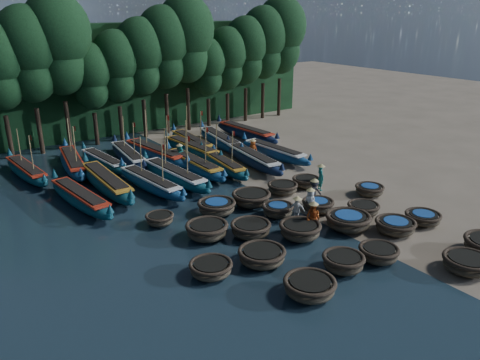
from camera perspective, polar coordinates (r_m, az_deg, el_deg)
ground at (r=28.39m, az=5.70°, el=-3.15°), size 120.00×120.00×0.00m
foliage_wall at (r=46.75m, az=-13.77°, el=11.97°), size 40.00×3.00×10.00m
coracle_3 at (r=23.65m, az=25.93°, el=-9.10°), size 2.49×2.49×0.75m
coracle_5 at (r=19.91m, az=8.49°, el=-12.74°), size 2.54×2.54×0.76m
coracle_6 at (r=21.87m, az=12.48°, el=-9.72°), size 2.13×2.13×0.79m
coracle_7 at (r=23.08m, az=16.55°, el=-8.53°), size 1.91×1.91×0.74m
coracle_8 at (r=26.11m, az=18.41°, el=-5.31°), size 2.48×2.48×0.71m
coracle_9 at (r=27.71m, az=21.40°, el=-4.29°), size 2.29×2.29×0.64m
coracle_10 at (r=21.10m, az=-3.57°, el=-10.67°), size 1.97×1.97×0.65m
coracle_11 at (r=21.94m, az=2.68°, el=-9.20°), size 2.37×2.37×0.75m
coracle_12 at (r=24.37m, az=7.34°, el=-6.06°), size 2.21×2.21×0.84m
coracle_13 at (r=25.83m, az=13.04°, el=-4.85°), size 3.00×3.00×0.85m
coracle_14 at (r=27.81m, az=14.81°, el=-3.38°), size 1.94×1.94×0.69m
coracle_15 at (r=24.23m, az=-4.06°, el=-6.09°), size 2.53×2.53×0.85m
coracle_16 at (r=24.40m, az=1.32°, el=-5.95°), size 2.54×2.54×0.78m
coracle_17 at (r=26.75m, az=4.63°, el=-3.61°), size 1.87×1.87×0.74m
coracle_18 at (r=27.64m, az=9.49°, el=-3.04°), size 2.12×2.12×0.74m
coracle_19 at (r=30.82m, az=15.51°, el=-1.14°), size 2.26×2.26×0.66m
coracle_20 at (r=26.07m, az=-9.77°, el=-4.68°), size 1.69×1.69×0.63m
coracle_21 at (r=26.99m, az=-2.87°, el=-3.27°), size 2.41×2.41×0.80m
coracle_22 at (r=28.13m, az=1.39°, el=-2.21°), size 2.63×2.63×0.84m
coracle_23 at (r=30.10m, az=5.22°, el=-0.94°), size 2.00×2.00×0.69m
coracle_24 at (r=31.34m, az=8.05°, el=-0.19°), size 2.02×2.02×0.69m
long_boat_1 at (r=29.61m, az=-18.90°, el=-2.04°), size 2.28×8.07×1.43m
long_boat_2 at (r=31.60m, az=-16.00°, el=-0.23°), size 1.74×9.00×1.58m
long_boat_3 at (r=31.01m, az=-10.88°, el=-0.31°), size 2.16×7.92×3.38m
long_boat_4 at (r=32.05m, az=-8.00°, el=0.60°), size 2.06×8.37×3.56m
long_boat_5 at (r=34.12m, az=-5.65°, el=1.92°), size 1.53×8.46×3.59m
long_boat_6 at (r=34.24m, az=-2.19°, el=1.98°), size 2.25×7.66×3.28m
long_boat_7 at (r=35.32m, az=1.52°, el=2.65°), size 2.52×8.46×1.50m
long_boat_8 at (r=37.16m, az=4.24°, el=3.44°), size 1.80×8.08×1.42m
long_boat_9 at (r=36.03m, az=-24.60°, el=1.06°), size 2.05×7.77×3.31m
long_boat_10 at (r=36.48m, az=-19.71°, el=2.02°), size 2.78×8.41×3.61m
long_boat_11 at (r=36.47m, az=-16.33°, el=2.25°), size 1.92×7.25×1.28m
long_boat_12 at (r=37.13m, az=-13.45°, el=2.92°), size 2.24×7.99×3.41m
long_boat_13 at (r=37.12m, az=-10.31°, el=3.25°), size 2.62×8.95×3.83m
long_boat_14 at (r=38.09m, az=-5.93°, el=3.83°), size 1.91×8.34×1.47m
long_boat_15 at (r=39.97m, az=-5.84°, el=4.60°), size 2.05×8.14×3.47m
long_boat_16 at (r=40.35m, az=-2.45°, el=4.89°), size 2.89×8.66×1.54m
long_boat_17 at (r=42.90m, az=0.73°, el=5.83°), size 1.96×8.81×1.55m
fisherman_0 at (r=27.18m, az=8.57°, el=-2.47°), size 0.64×0.83×1.72m
fisherman_1 at (r=30.83m, az=9.80°, el=0.45°), size 0.58×0.71×1.89m
fisherman_2 at (r=24.79m, az=8.89°, el=-4.55°), size 0.79×0.94×1.94m
fisherman_3 at (r=28.52m, az=9.01°, el=-1.40°), size 1.12×0.79×1.77m
fisherman_4 at (r=25.95m, az=6.95°, el=-3.53°), size 0.81×0.92×1.69m
fisherman_5 at (r=35.55m, az=-7.35°, el=3.08°), size 1.54×0.57×1.83m
fisherman_6 at (r=36.86m, az=1.57°, el=3.85°), size 0.79×0.90×1.76m
tree_3 at (r=40.44m, az=-24.43°, el=13.89°), size 4.92×4.92×11.60m
tree_4 at (r=40.92m, az=-21.35°, el=15.31°), size 5.34×5.34×12.58m
tree_5 at (r=41.83m, az=-17.79°, el=12.04°), size 3.68×3.68×8.68m
tree_6 at (r=42.52m, az=-14.89°, el=13.36°), size 4.09×4.09×9.65m
tree_7 at (r=43.33m, az=-12.06°, el=14.59°), size 4.51×4.51×10.63m
tree_8 at (r=44.26m, az=-9.31°, el=15.75°), size 4.92×4.92×11.60m
tree_9 at (r=45.29m, az=-6.65°, el=16.82°), size 5.34×5.34×12.58m
tree_10 at (r=46.68m, az=-3.99°, el=13.67°), size 3.68×3.68×8.68m
tree_11 at (r=47.85m, az=-1.59°, el=14.68°), size 4.09×4.09×9.65m
tree_12 at (r=49.12m, az=0.71°, el=15.61°), size 4.51×4.51×10.63m
tree_13 at (r=50.46m, az=2.91°, el=16.48°), size 4.92×4.92×11.60m
tree_14 at (r=51.88m, az=5.00°, el=17.28°), size 5.34×5.34×12.58m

